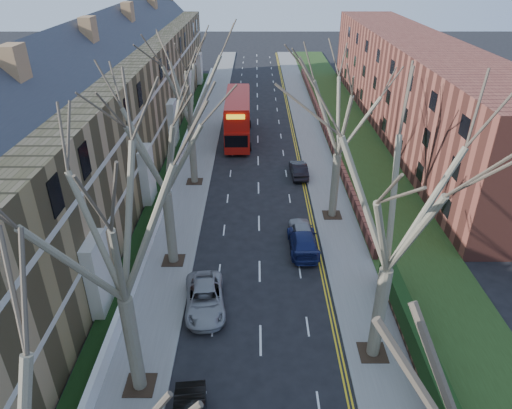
{
  "coord_description": "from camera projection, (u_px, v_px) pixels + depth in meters",
  "views": [
    {
      "loc": [
        -0.26,
        -8.72,
        17.93
      ],
      "look_at": [
        -0.23,
        18.12,
        3.2
      ],
      "focal_mm": 32.0,
      "sensor_mm": 36.0,
      "label": 1
    }
  ],
  "objects": [
    {
      "name": "pavement_left",
      "position": [
        204.0,
        139.0,
        50.43
      ],
      "size": [
        3.0,
        102.0,
        0.12
      ],
      "primitive_type": "cube",
      "color": "slate",
      "rests_on": "ground"
    },
    {
      "name": "pavement_right",
      "position": [
        312.0,
        139.0,
        50.44
      ],
      "size": [
        3.0,
        102.0,
        0.12
      ],
      "primitive_type": "cube",
      "color": "slate",
      "rests_on": "ground"
    },
    {
      "name": "terrace_left",
      "position": [
        106.0,
        113.0,
        40.77
      ],
      "size": [
        9.7,
        78.0,
        13.6
      ],
      "color": "olive",
      "rests_on": "ground"
    },
    {
      "name": "flats_right",
      "position": [
        412.0,
        85.0,
        51.59
      ],
      "size": [
        13.97,
        54.0,
        10.0
      ],
      "color": "brown",
      "rests_on": "ground"
    },
    {
      "name": "front_wall_left",
      "position": [
        178.0,
        163.0,
        43.14
      ],
      "size": [
        0.3,
        78.0,
        1.0
      ],
      "color": "white",
      "rests_on": "ground"
    },
    {
      "name": "grass_verge_right",
      "position": [
        353.0,
        138.0,
        50.4
      ],
      "size": [
        6.0,
        102.0,
        0.06
      ],
      "color": "#233914",
      "rests_on": "ground"
    },
    {
      "name": "tree_left_mid",
      "position": [
        109.0,
        212.0,
        16.93
      ],
      "size": [
        10.5,
        10.5,
        14.71
      ],
      "color": "#665D49",
      "rests_on": "ground"
    },
    {
      "name": "tree_left_far",
      "position": [
        160.0,
        129.0,
        25.85
      ],
      "size": [
        10.15,
        10.15,
        14.22
      ],
      "color": "#665D49",
      "rests_on": "ground"
    },
    {
      "name": "tree_left_dist",
      "position": [
        187.0,
        75.0,
        36.22
      ],
      "size": [
        10.5,
        10.5,
        14.71
      ],
      "color": "#665D49",
      "rests_on": "ground"
    },
    {
      "name": "tree_right_mid",
      "position": [
        401.0,
        187.0,
        18.69
      ],
      "size": [
        10.5,
        10.5,
        14.71
      ],
      "color": "#665D49",
      "rests_on": "ground"
    },
    {
      "name": "tree_right_far",
      "position": [
        343.0,
        100.0,
        31.12
      ],
      "size": [
        10.15,
        10.15,
        14.22
      ],
      "color": "#665D49",
      "rests_on": "ground"
    },
    {
      "name": "double_decker_bus",
      "position": [
        238.0,
        118.0,
        49.55
      ],
      "size": [
        2.96,
        11.27,
        4.69
      ],
      "rotation": [
        0.0,
        0.0,
        3.16
      ],
      "color": "#AD130C",
      "rests_on": "ground"
    },
    {
      "name": "car_left_far",
      "position": [
        205.0,
        299.0,
        26.07
      ],
      "size": [
        2.74,
        5.0,
        1.33
      ],
      "primitive_type": "imported",
      "rotation": [
        0.0,
        0.0,
        0.11
      ],
      "color": "gray",
      "rests_on": "ground"
    },
    {
      "name": "car_right_near",
      "position": [
        303.0,
        241.0,
        31.29
      ],
      "size": [
        2.04,
        4.8,
        1.38
      ],
      "primitive_type": "imported",
      "rotation": [
        0.0,
        0.0,
        3.16
      ],
      "color": "navy",
      "rests_on": "ground"
    },
    {
      "name": "car_right_mid",
      "position": [
        302.0,
        232.0,
        32.31
      ],
      "size": [
        1.81,
        4.09,
        1.37
      ],
      "primitive_type": "imported",
      "rotation": [
        0.0,
        0.0,
        3.19
      ],
      "color": "gray",
      "rests_on": "ground"
    },
    {
      "name": "car_right_far",
      "position": [
        299.0,
        169.0,
        41.78
      ],
      "size": [
        1.58,
        4.02,
        1.3
      ],
      "primitive_type": "imported",
      "rotation": [
        0.0,
        0.0,
        3.19
      ],
      "color": "black",
      "rests_on": "ground"
    }
  ]
}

